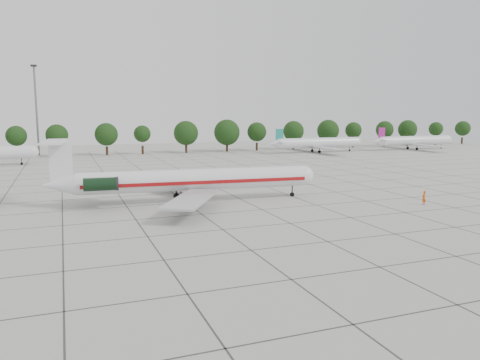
{
  "coord_description": "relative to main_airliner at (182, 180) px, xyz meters",
  "views": [
    {
      "loc": [
        -23.53,
        -54.02,
        12.49
      ],
      "look_at": [
        -1.8,
        3.2,
        3.5
      ],
      "focal_mm": 35.0,
      "sensor_mm": 36.0,
      "label": 1
    }
  ],
  "objects": [
    {
      "name": "bg_airliner_e",
      "position": [
        93.71,
        61.62,
        -0.22
      ],
      "size": [
        28.24,
        27.2,
        7.4
      ],
      "color": "silver",
      "rests_on": "ground"
    },
    {
      "name": "ground_crew",
      "position": [
        30.08,
        -13.28,
        -2.19
      ],
      "size": [
        0.78,
        0.62,
        1.89
      ],
      "primitive_type": "imported",
      "rotation": [
        0.0,
        0.0,
        3.41
      ],
      "color": "#E0520D",
      "rests_on": "ground"
    },
    {
      "name": "floodlight_mast",
      "position": [
        -21.7,
        83.51,
        11.15
      ],
      "size": [
        1.6,
        1.6,
        25.45
      ],
      "color": "slate",
      "rests_on": "ground"
    },
    {
      "name": "bg_airliner_d",
      "position": [
        58.41,
        63.47,
        -0.22
      ],
      "size": [
        28.24,
        27.2,
        7.4
      ],
      "color": "silver",
      "rests_on": "ground"
    },
    {
      "name": "apron_joints",
      "position": [
        8.3,
        6.51,
        -3.12
      ],
      "size": [
        170.0,
        170.0,
        0.02
      ],
      "primitive_type": "cube",
      "color": "#383838",
      "rests_on": "ground"
    },
    {
      "name": "ground",
      "position": [
        8.3,
        -8.49,
        -3.13
      ],
      "size": [
        260.0,
        260.0,
        0.0
      ],
      "primitive_type": "plane",
      "color": "#B2B2AB",
      "rests_on": "ground"
    },
    {
      "name": "tree_line",
      "position": [
        -3.38,
        76.51,
        2.85
      ],
      "size": [
        249.86,
        8.44,
        10.22
      ],
      "color": "#332114",
      "rests_on": "ground"
    },
    {
      "name": "main_airliner",
      "position": [
        0.0,
        0.0,
        0.0
      ],
      "size": [
        37.8,
        29.61,
        8.87
      ],
      "rotation": [
        0.0,
        0.0,
        -0.09
      ],
      "color": "silver",
      "rests_on": "ground"
    }
  ]
}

